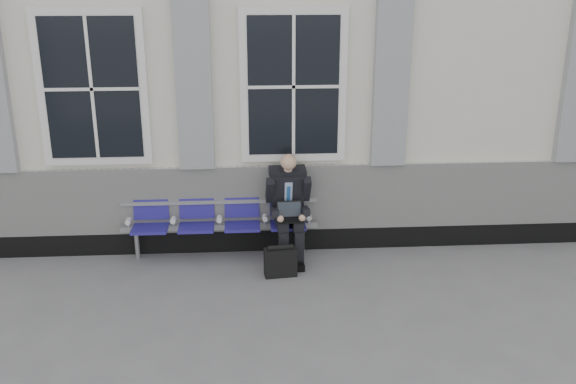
{
  "coord_description": "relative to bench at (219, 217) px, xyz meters",
  "views": [
    {
      "loc": [
        -0.26,
        -6.63,
        3.61
      ],
      "look_at": [
        0.25,
        0.9,
        1.02
      ],
      "focal_mm": 40.0,
      "sensor_mm": 36.0,
      "label": 1
    }
  ],
  "objects": [
    {
      "name": "station_building",
      "position": [
        0.62,
        2.15,
        1.67
      ],
      "size": [
        14.4,
        4.4,
        4.49
      ],
      "color": "silver",
      "rests_on": "ground"
    },
    {
      "name": "businessman",
      "position": [
        0.91,
        -0.14,
        0.22
      ],
      "size": [
        0.59,
        0.79,
        1.44
      ],
      "color": "black",
      "rests_on": "ground"
    },
    {
      "name": "ground",
      "position": [
        0.64,
        -1.32,
        -0.55
      ],
      "size": [
        70.0,
        70.0,
        0.0
      ],
      "primitive_type": "plane",
      "color": "slate",
      "rests_on": "ground"
    },
    {
      "name": "briefcase",
      "position": [
        0.77,
        -0.67,
        -0.36
      ],
      "size": [
        0.42,
        0.21,
        0.41
      ],
      "color": "black",
      "rests_on": "ground"
    },
    {
      "name": "bench",
      "position": [
        0.0,
        0.0,
        0.0
      ],
      "size": [
        2.6,
        0.47,
        0.91
      ],
      "color": "#9EA0A3",
      "rests_on": "ground"
    }
  ]
}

